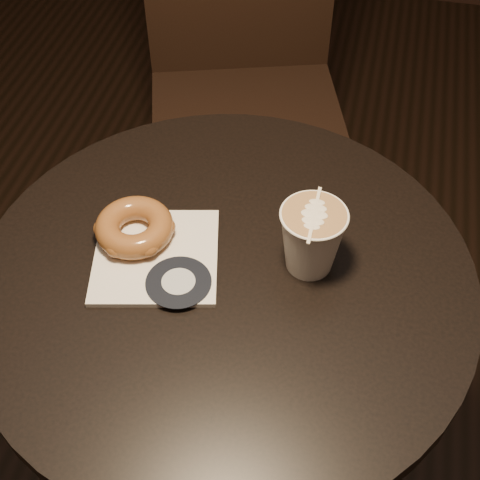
# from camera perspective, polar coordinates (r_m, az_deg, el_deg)

# --- Properties ---
(cafe_table) EXTENTS (0.70, 0.70, 0.75)m
(cafe_table) POSITION_cam_1_polar(r_m,az_deg,el_deg) (1.09, -1.13, -9.23)
(cafe_table) COLOR black
(cafe_table) RESTS_ON ground
(chair) EXTENTS (0.55, 0.55, 1.10)m
(chair) POSITION_cam_1_polar(r_m,az_deg,el_deg) (1.59, 0.28, 15.96)
(chair) COLOR black
(chair) RESTS_ON ground
(pastry_bag) EXTENTS (0.21, 0.21, 0.01)m
(pastry_bag) POSITION_cam_1_polar(r_m,az_deg,el_deg) (0.95, -7.17, -1.37)
(pastry_bag) COLOR white
(pastry_bag) RESTS_ON cafe_table
(doughnut) EXTENTS (0.11, 0.11, 0.04)m
(doughnut) POSITION_cam_1_polar(r_m,az_deg,el_deg) (0.96, -9.00, 1.09)
(doughnut) COLOR brown
(doughnut) RESTS_ON pastry_bag
(latte_cup) EXTENTS (0.09, 0.09, 0.10)m
(latte_cup) POSITION_cam_1_polar(r_m,az_deg,el_deg) (0.90, 6.11, 0.02)
(latte_cup) COLOR white
(latte_cup) RESTS_ON cafe_table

